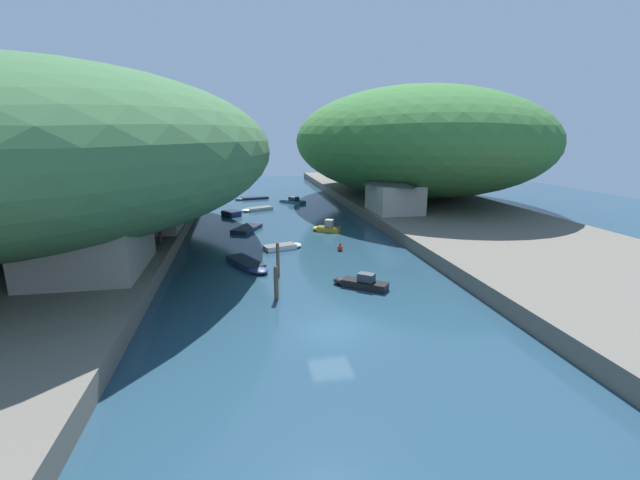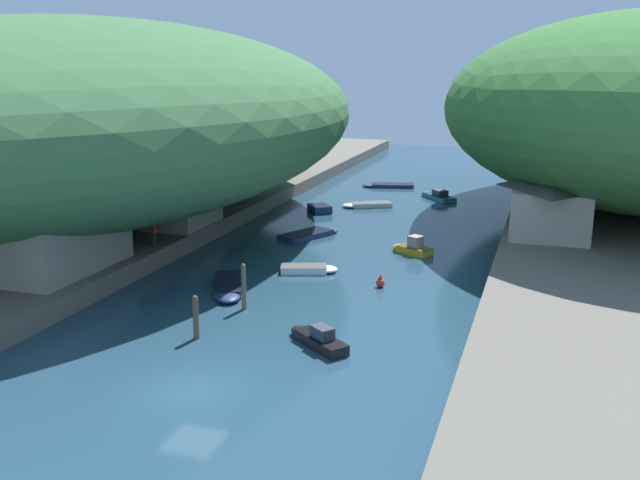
{
  "view_description": "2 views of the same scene",
  "coord_description": "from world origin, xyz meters",
  "px_view_note": "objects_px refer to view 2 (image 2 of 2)",
  "views": [
    {
      "loc": [
        -4.81,
        -22.8,
        11.39
      ],
      "look_at": [
        1.8,
        13.49,
        2.18
      ],
      "focal_mm": 24.0,
      "sensor_mm": 36.0,
      "label": 1
    },
    {
      "loc": [
        14.67,
        -26.14,
        14.64
      ],
      "look_at": [
        0.89,
        15.83,
        3.27
      ],
      "focal_mm": 40.0,
      "sensor_mm": 36.0,
      "label": 2
    }
  ],
  "objects_px": {
    "boat_moored_right": "(411,248)",
    "person_on_quay": "(154,232)",
    "boat_open_rowboat": "(387,185)",
    "right_bank_cottage": "(552,202)",
    "waterfront_building": "(40,210)",
    "boat_red_skiff": "(365,205)",
    "boat_far_right_bank": "(318,208)",
    "boathouse_shed": "(170,200)",
    "boat_far_upstream": "(437,196)",
    "boat_white_cruiser": "(228,288)",
    "boat_near_quay": "(316,338)",
    "boat_navy_launch": "(312,233)",
    "boat_yellow_tender": "(311,269)",
    "channel_buoy_near": "(380,282)"
  },
  "relations": [
    {
      "from": "boat_moored_right",
      "to": "boat_far_right_bank",
      "type": "bearing_deg",
      "value": 69.71
    },
    {
      "from": "boat_red_skiff",
      "to": "person_on_quay",
      "type": "relative_size",
      "value": 3.07
    },
    {
      "from": "right_bank_cottage",
      "to": "boat_red_skiff",
      "type": "xyz_separation_m",
      "value": [
        -17.78,
        11.54,
        -3.63
      ]
    },
    {
      "from": "boat_open_rowboat",
      "to": "boat_far_right_bank",
      "type": "bearing_deg",
      "value": 154.85
    },
    {
      "from": "waterfront_building",
      "to": "boathouse_shed",
      "type": "xyz_separation_m",
      "value": [
        1.38,
        13.79,
        -1.82
      ]
    },
    {
      "from": "right_bank_cottage",
      "to": "boat_yellow_tender",
      "type": "distance_m",
      "value": 19.8
    },
    {
      "from": "boat_navy_launch",
      "to": "boat_yellow_tender",
      "type": "xyz_separation_m",
      "value": [
        3.3,
        -9.97,
        0.03
      ]
    },
    {
      "from": "boat_red_skiff",
      "to": "boat_open_rowboat",
      "type": "bearing_deg",
      "value": -24.51
    },
    {
      "from": "right_bank_cottage",
      "to": "boat_red_skiff",
      "type": "relative_size",
      "value": 1.61
    },
    {
      "from": "boat_far_right_bank",
      "to": "boat_near_quay",
      "type": "bearing_deg",
      "value": -109.84
    },
    {
      "from": "waterfront_building",
      "to": "boathouse_shed",
      "type": "bearing_deg",
      "value": 84.29
    },
    {
      "from": "right_bank_cottage",
      "to": "person_on_quay",
      "type": "distance_m",
      "value": 30.19
    },
    {
      "from": "boat_red_skiff",
      "to": "waterfront_building",
      "type": "bearing_deg",
      "value": 130.21
    },
    {
      "from": "boathouse_shed",
      "to": "boat_open_rowboat",
      "type": "height_order",
      "value": "boathouse_shed"
    },
    {
      "from": "boat_navy_launch",
      "to": "channel_buoy_near",
      "type": "distance_m",
      "value": 14.58
    },
    {
      "from": "boat_white_cruiser",
      "to": "channel_buoy_near",
      "type": "relative_size",
      "value": 6.85
    },
    {
      "from": "boat_red_skiff",
      "to": "boathouse_shed",
      "type": "bearing_deg",
      "value": 119.3
    },
    {
      "from": "waterfront_building",
      "to": "person_on_quay",
      "type": "bearing_deg",
      "value": 64.07
    },
    {
      "from": "boat_moored_right",
      "to": "person_on_quay",
      "type": "xyz_separation_m",
      "value": [
        -17.37,
        -8.33,
        1.87
      ]
    },
    {
      "from": "waterfront_building",
      "to": "boat_moored_right",
      "type": "relative_size",
      "value": 2.74
    },
    {
      "from": "boathouse_shed",
      "to": "boat_open_rowboat",
      "type": "xyz_separation_m",
      "value": [
        11.31,
        29.63,
        -3.16
      ]
    },
    {
      "from": "boat_yellow_tender",
      "to": "boat_red_skiff",
      "type": "relative_size",
      "value": 0.82
    },
    {
      "from": "boat_far_right_bank",
      "to": "boat_white_cruiser",
      "type": "bearing_deg",
      "value": -122.95
    },
    {
      "from": "person_on_quay",
      "to": "boat_red_skiff",
      "type": "bearing_deg",
      "value": -13.51
    },
    {
      "from": "boat_moored_right",
      "to": "boat_open_rowboat",
      "type": "height_order",
      "value": "boat_moored_right"
    },
    {
      "from": "boat_moored_right",
      "to": "boat_far_upstream",
      "type": "height_order",
      "value": "boat_moored_right"
    },
    {
      "from": "boat_navy_launch",
      "to": "boat_near_quay",
      "type": "bearing_deg",
      "value": -44.99
    },
    {
      "from": "boat_moored_right",
      "to": "boat_red_skiff",
      "type": "height_order",
      "value": "boat_moored_right"
    },
    {
      "from": "boat_far_upstream",
      "to": "person_on_quay",
      "type": "height_order",
      "value": "person_on_quay"
    },
    {
      "from": "waterfront_building",
      "to": "boat_yellow_tender",
      "type": "distance_m",
      "value": 18.2
    },
    {
      "from": "boat_far_upstream",
      "to": "person_on_quay",
      "type": "distance_m",
      "value": 34.59
    },
    {
      "from": "waterfront_building",
      "to": "boat_open_rowboat",
      "type": "xyz_separation_m",
      "value": [
        12.69,
        43.42,
        -4.98
      ]
    },
    {
      "from": "boat_red_skiff",
      "to": "person_on_quay",
      "type": "xyz_separation_m",
      "value": [
        -9.6,
        -24.16,
        2.08
      ]
    },
    {
      "from": "boat_moored_right",
      "to": "boat_white_cruiser",
      "type": "xyz_separation_m",
      "value": [
        -9.37,
        -12.93,
        -0.17
      ]
    },
    {
      "from": "right_bank_cottage",
      "to": "person_on_quay",
      "type": "height_order",
      "value": "right_bank_cottage"
    },
    {
      "from": "right_bank_cottage",
      "to": "boat_navy_launch",
      "type": "height_order",
      "value": "right_bank_cottage"
    },
    {
      "from": "right_bank_cottage",
      "to": "boat_moored_right",
      "type": "distance_m",
      "value": 11.42
    },
    {
      "from": "boat_far_right_bank",
      "to": "boat_yellow_tender",
      "type": "height_order",
      "value": "boat_far_right_bank"
    },
    {
      "from": "right_bank_cottage",
      "to": "boat_moored_right",
      "type": "xyz_separation_m",
      "value": [
        -10.01,
        -4.29,
        -3.42
      ]
    },
    {
      "from": "boat_navy_launch",
      "to": "boat_white_cruiser",
      "type": "relative_size",
      "value": 1.06
    },
    {
      "from": "right_bank_cottage",
      "to": "waterfront_building",
      "type": "bearing_deg",
      "value": -147.09
    },
    {
      "from": "boat_far_right_bank",
      "to": "boat_moored_right",
      "type": "bearing_deg",
      "value": -84.58
    },
    {
      "from": "boathouse_shed",
      "to": "boat_far_right_bank",
      "type": "bearing_deg",
      "value": 60.61
    },
    {
      "from": "boat_navy_launch",
      "to": "boat_white_cruiser",
      "type": "distance_m",
      "value": 15.74
    },
    {
      "from": "right_bank_cottage",
      "to": "boat_far_upstream",
      "type": "height_order",
      "value": "right_bank_cottage"
    },
    {
      "from": "boat_far_right_bank",
      "to": "person_on_quay",
      "type": "height_order",
      "value": "person_on_quay"
    },
    {
      "from": "boathouse_shed",
      "to": "boat_red_skiff",
      "type": "distance_m",
      "value": 21.62
    },
    {
      "from": "boat_far_upstream",
      "to": "boat_near_quay",
      "type": "relative_size",
      "value": 1.28
    },
    {
      "from": "right_bank_cottage",
      "to": "boat_far_right_bank",
      "type": "height_order",
      "value": "right_bank_cottage"
    },
    {
      "from": "waterfront_building",
      "to": "boat_moored_right",
      "type": "height_order",
      "value": "waterfront_building"
    }
  ]
}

